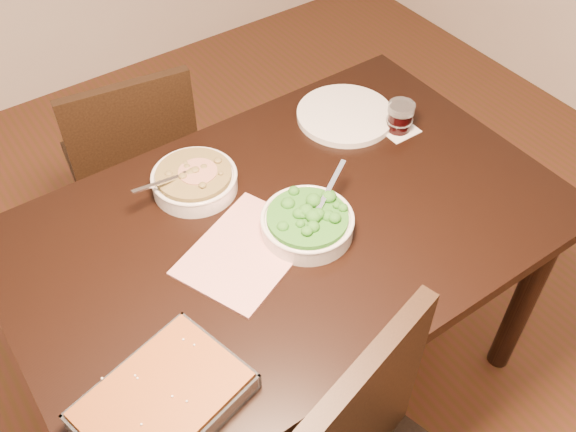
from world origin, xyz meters
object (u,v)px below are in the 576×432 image
object	(u,v)px
dinner_plate	(345,115)
baking_dish	(164,400)
stew_bowl	(195,180)
wine_tumbler	(400,116)
chair_far	(134,161)
table	(289,246)
broccoli_bowl	(307,223)

from	to	relation	value
dinner_plate	baking_dish	bearing A→B (deg)	-149.00
stew_bowl	wine_tumbler	size ratio (longest dim) A/B	2.89
stew_bowl	chair_far	xyz separation A→B (m)	(0.00, 0.50, -0.30)
dinner_plate	chair_far	size ratio (longest dim) A/B	0.34
table	baking_dish	xyz separation A→B (m)	(-0.49, -0.27, 0.12)
wine_tumbler	chair_far	distance (m)	0.92
table	chair_far	bearing A→B (deg)	99.87
dinner_plate	chair_far	bearing A→B (deg)	136.39
broccoli_bowl	wine_tumbler	bearing A→B (deg)	20.69
baking_dish	chair_far	xyz separation A→B (m)	(0.36, 1.01, -0.30)
stew_bowl	chair_far	bearing A→B (deg)	89.43
table	stew_bowl	distance (m)	0.30
stew_bowl	wine_tumbler	distance (m)	0.62
dinner_plate	chair_far	distance (m)	0.76
broccoli_bowl	baking_dish	size ratio (longest dim) A/B	0.69
wine_tumbler	dinner_plate	world-z (taller)	wine_tumbler
stew_bowl	broccoli_bowl	xyz separation A→B (m)	(0.15, -0.30, 0.00)
table	chair_far	world-z (taller)	chair_far
table	broccoli_bowl	distance (m)	0.14
wine_tumbler	chair_far	xyz separation A→B (m)	(-0.60, 0.62, -0.32)
stew_bowl	baking_dish	world-z (taller)	stew_bowl
baking_dish	wine_tumbler	bearing A→B (deg)	8.08
broccoli_bowl	chair_far	bearing A→B (deg)	100.54
stew_bowl	chair_far	world-z (taller)	chair_far
stew_bowl	dinner_plate	size ratio (longest dim) A/B	0.87
stew_bowl	wine_tumbler	bearing A→B (deg)	-11.38
table	wine_tumbler	size ratio (longest dim) A/B	16.05
stew_bowl	baking_dish	xyz separation A→B (m)	(-0.36, -0.51, -0.00)
baking_dish	chair_far	size ratio (longest dim) A/B	0.42
baking_dish	wine_tumbler	distance (m)	1.04
stew_bowl	dinner_plate	bearing A→B (deg)	1.14
broccoli_bowl	stew_bowl	bearing A→B (deg)	117.28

